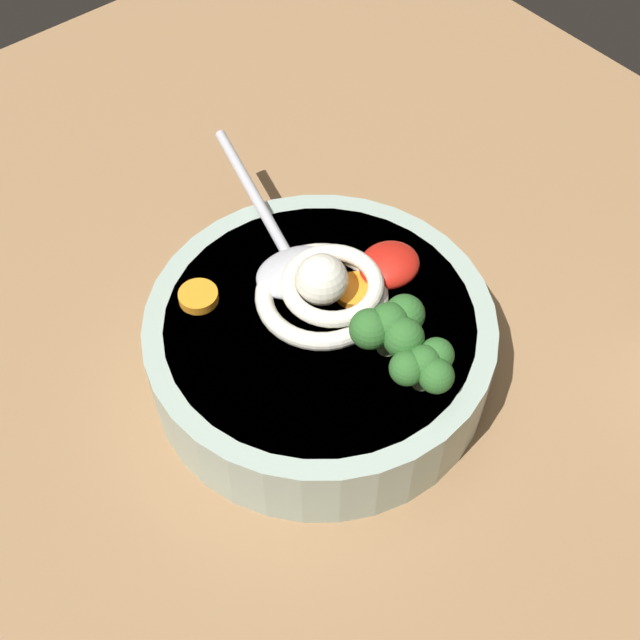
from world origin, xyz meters
TOP-DOWN VIEW (x-y plane):
  - table_slab at (0.00, 0.00)cm, footprint 90.46×90.46cm
  - soup_bowl at (0.63, -3.58)cm, footprint 23.45×23.45cm
  - noodle_pile at (1.91, -2.51)cm, footprint 9.79×9.60cm
  - soup_spoon at (2.13, 1.70)cm, footprint 7.97×17.47cm
  - chili_sauce_dollop at (6.76, -3.52)cm, footprint 4.33×3.90cm
  - broccoli_floret_center at (2.28, -11.58)cm, footprint 4.30×3.70cm
  - broccoli_floret_beside_noodles at (2.49, -8.28)cm, footprint 5.09×4.38cm
  - carrot_slice_far at (-4.52, 2.91)cm, footprint 2.67×2.67cm
  - carrot_slice_right at (3.89, -3.34)cm, footprint 2.91×2.91cm

SIDE VIEW (x-z plane):
  - table_slab at x=0.00cm, z-range 0.00..2.82cm
  - soup_bowl at x=0.63cm, z-range 2.92..8.65cm
  - carrot_slice_right at x=3.89cm, z-range 8.56..9.15cm
  - carrot_slice_far at x=-4.52cm, z-range 8.56..9.27cm
  - soup_spoon at x=2.13cm, z-range 8.56..10.16cm
  - chili_sauce_dollop at x=6.76cm, z-range 8.56..10.51cm
  - noodle_pile at x=1.91cm, z-range 7.82..11.75cm
  - broccoli_floret_center at x=2.28cm, z-range 8.99..12.39cm
  - broccoli_floret_beside_noodles at x=2.49cm, z-range 9.07..13.09cm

